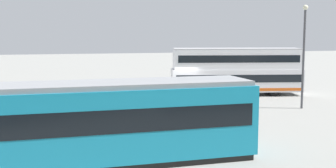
{
  "coord_description": "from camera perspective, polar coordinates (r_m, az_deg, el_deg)",
  "views": [
    {
      "loc": [
        9.92,
        30.98,
        5.17
      ],
      "look_at": [
        2.71,
        4.5,
        1.85
      ],
      "focal_mm": 44.36,
      "sensor_mm": 36.0,
      "label": 1
    }
  ],
  "objects": [
    {
      "name": "pedestrian_railing",
      "position": [
        26.93,
        1.86,
        -2.57
      ],
      "size": [
        8.68,
        1.16,
        1.08
      ],
      "color": "gray",
      "rests_on": "ground"
    },
    {
      "name": "double_decker_bus",
      "position": [
        35.66,
        9.35,
        1.75
      ],
      "size": [
        11.24,
        4.59,
        3.98
      ],
      "color": "white",
      "rests_on": "ground"
    },
    {
      "name": "pedestrian_near_railing",
      "position": [
        27.91,
        -1.53,
        -1.92
      ],
      "size": [
        0.34,
        0.36,
        1.57
      ],
      "color": "#4C3F2D",
      "rests_on": "ground"
    },
    {
      "name": "ground_plane",
      "position": [
        32.94,
        2.5,
        -2.15
      ],
      "size": [
        160.0,
        160.0,
        0.0
      ],
      "primitive_type": "plane",
      "color": "gray"
    },
    {
      "name": "street_lamp",
      "position": [
        30.1,
        18.17,
        4.62
      ],
      "size": [
        0.36,
        0.36,
        7.14
      ],
      "color": "#4C4C51",
      "rests_on": "ground"
    },
    {
      "name": "pedestrian_crossing",
      "position": [
        26.43,
        9.94,
        -2.26
      ],
      "size": [
        0.32,
        0.36,
        1.76
      ],
      "color": "#33384C",
      "rests_on": "ground"
    },
    {
      "name": "info_sign",
      "position": [
        25.5,
        -8.66,
        -0.96
      ],
      "size": [
        1.29,
        0.19,
        2.44
      ],
      "color": "slate",
      "rests_on": "ground"
    },
    {
      "name": "tram_yellow",
      "position": [
        16.66,
        -13.04,
        -5.29
      ],
      "size": [
        14.7,
        2.85,
        3.29
      ],
      "color": "teal",
      "rests_on": "ground"
    }
  ]
}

